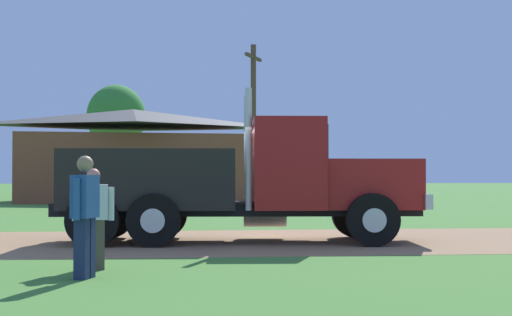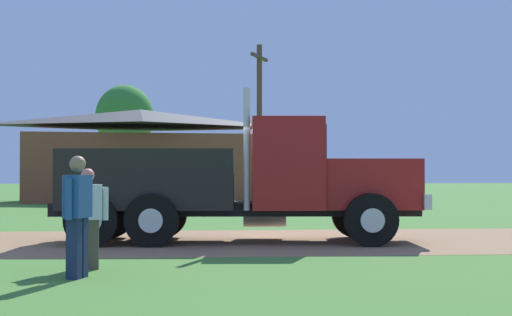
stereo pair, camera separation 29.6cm
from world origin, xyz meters
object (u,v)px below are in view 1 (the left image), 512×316
Objects in this scene: visitor_walking_mid at (93,215)px; visitor_far_side at (364,194)px; utility_pole_far at (253,120)px; truck_foreground_white at (236,183)px; visitor_standing_near at (85,211)px; shed_building at (133,157)px.

visitor_far_side is at bearing 56.21° from visitor_walking_mid.
utility_pole_far is at bearing 99.58° from visitor_far_side.
truck_foreground_white is 6.12m from visitor_standing_near.
shed_building is at bearing 92.36° from visitor_walking_mid.
visitor_walking_mid is (-2.61, -4.51, -0.45)m from truck_foreground_white.
truck_foreground_white is 7.53m from visitor_far_side.
visitor_walking_mid is at bearing -101.75° from utility_pole_far.
truck_foreground_white is 5.23m from visitor_walking_mid.
visitor_far_side is (4.45, 6.06, -0.41)m from truck_foreground_white.
truck_foreground_white is at bearing -126.32° from visitor_far_side.
shed_building is at bearing 92.27° from visitor_standing_near.
truck_foreground_white reaches higher than visitor_walking_mid.
visitor_walking_mid is 24.22m from utility_pole_far.
utility_pole_far is at bearing 83.18° from truck_foreground_white.
visitor_standing_near is at bearing -87.73° from shed_building.
shed_building is 1.71× the size of utility_pole_far.
visitor_walking_mid is at bearing -123.79° from visitor_far_side.
visitor_far_side reaches higher than visitor_walking_mid.
visitor_standing_near is at bearing -115.35° from truck_foreground_white.
truck_foreground_white is 1.06× the size of utility_pole_far.
utility_pole_far is (4.89, 24.52, 3.14)m from visitor_standing_near.
visitor_walking_mid is 29.64m from shed_building.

